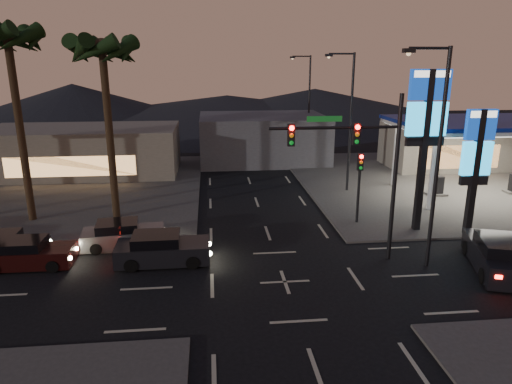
{
  "coord_description": "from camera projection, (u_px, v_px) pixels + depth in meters",
  "views": [
    {
      "loc": [
        -3.13,
        -18.02,
        9.33
      ],
      "look_at": [
        -0.86,
        4.08,
        3.0
      ],
      "focal_mm": 32.0,
      "sensor_mm": 36.0,
      "label": 1
    }
  ],
  "objects": [
    {
      "name": "ground",
      "position": [
        285.0,
        282.0,
        20.11
      ],
      "size": [
        140.0,
        140.0,
        0.0
      ],
      "primitive_type": "plane",
      "color": "black",
      "rests_on": "ground"
    },
    {
      "name": "corner_lot_ne",
      "position": [
        448.0,
        181.0,
        36.97
      ],
      "size": [
        24.0,
        24.0,
        0.12
      ],
      "primitive_type": "cube",
      "color": "#47443F",
      "rests_on": "ground"
    },
    {
      "name": "corner_lot_nw",
      "position": [
        37.0,
        192.0,
        33.83
      ],
      "size": [
        24.0,
        24.0,
        0.12
      ],
      "primitive_type": "cube",
      "color": "#47443F",
      "rests_on": "ground"
    },
    {
      "name": "gas_station",
      "position": [
        485.0,
        126.0,
        31.76
      ],
      "size": [
        12.2,
        8.2,
        5.47
      ],
      "color": "silver",
      "rests_on": "ground"
    },
    {
      "name": "convenience_store",
      "position": [
        443.0,
        146.0,
        41.42
      ],
      "size": [
        10.0,
        6.0,
        4.0
      ],
      "primitive_type": "cube",
      "color": "#726B5B",
      "rests_on": "ground"
    },
    {
      "name": "pylon_sign_tall",
      "position": [
        427.0,
        119.0,
        24.45
      ],
      "size": [
        2.2,
        0.35,
        9.0
      ],
      "color": "black",
      "rests_on": "ground"
    },
    {
      "name": "pylon_sign_short",
      "position": [
        477.0,
        154.0,
        24.22
      ],
      "size": [
        1.6,
        0.35,
        7.0
      ],
      "color": "black",
      "rests_on": "ground"
    },
    {
      "name": "traffic_signal_mast",
      "position": [
        361.0,
        155.0,
        20.94
      ],
      "size": [
        6.1,
        0.39,
        8.0
      ],
      "color": "black",
      "rests_on": "ground"
    },
    {
      "name": "pedestal_signal",
      "position": [
        360.0,
        177.0,
        26.52
      ],
      "size": [
        0.32,
        0.39,
        4.3
      ],
      "color": "black",
      "rests_on": "ground"
    },
    {
      "name": "streetlight_near",
      "position": [
        435.0,
        147.0,
        20.16
      ],
      "size": [
        2.14,
        0.25,
        10.0
      ],
      "color": "black",
      "rests_on": "ground"
    },
    {
      "name": "streetlight_mid",
      "position": [
        348.0,
        115.0,
        32.6
      ],
      "size": [
        2.14,
        0.25,
        10.0
      ],
      "color": "black",
      "rests_on": "ground"
    },
    {
      "name": "streetlight_far",
      "position": [
        307.0,
        99.0,
        45.99
      ],
      "size": [
        2.14,
        0.25,
        10.0
      ],
      "color": "black",
      "rests_on": "ground"
    },
    {
      "name": "palm_a",
      "position": [
        103.0,
        61.0,
        25.73
      ],
      "size": [
        4.41,
        4.41,
        10.86
      ],
      "color": "black",
      "rests_on": "ground"
    },
    {
      "name": "palm_b",
      "position": [
        9.0,
        50.0,
        25.09
      ],
      "size": [
        4.41,
        4.41,
        11.46
      ],
      "color": "black",
      "rests_on": "ground"
    },
    {
      "name": "building_far_west",
      "position": [
        83.0,
        151.0,
        39.23
      ],
      "size": [
        16.0,
        8.0,
        4.0
      ],
      "primitive_type": "cube",
      "color": "#726B5B",
      "rests_on": "ground"
    },
    {
      "name": "building_far_mid",
      "position": [
        262.0,
        138.0,
        44.57
      ],
      "size": [
        12.0,
        9.0,
        4.4
      ],
      "primitive_type": "cube",
      "color": "#4C4C51",
      "rests_on": "ground"
    },
    {
      "name": "hill_left",
      "position": [
        74.0,
        103.0,
        74.23
      ],
      "size": [
        40.0,
        40.0,
        6.0
      ],
      "primitive_type": "cone",
      "color": "black",
      "rests_on": "ground"
    },
    {
      "name": "hill_right",
      "position": [
        315.0,
        104.0,
        78.29
      ],
      "size": [
        50.0,
        50.0,
        5.0
      ],
      "primitive_type": "cone",
      "color": "black",
      "rests_on": "ground"
    },
    {
      "name": "hill_center",
      "position": [
        227.0,
        107.0,
        76.96
      ],
      "size": [
        60.0,
        60.0,
        4.0
      ],
      "primitive_type": "cone",
      "color": "black",
      "rests_on": "ground"
    },
    {
      "name": "car_lane_a_front",
      "position": [
        162.0,
        249.0,
        21.86
      ],
      "size": [
        4.59,
        2.0,
        1.48
      ],
      "color": "black",
      "rests_on": "ground"
    },
    {
      "name": "car_lane_a_mid",
      "position": [
        28.0,
        254.0,
        21.49
      ],
      "size": [
        4.18,
        1.79,
        1.35
      ],
      "color": "black",
      "rests_on": "ground"
    },
    {
      "name": "car_lane_b_front",
      "position": [
        123.0,
        235.0,
        23.81
      ],
      "size": [
        4.39,
        2.17,
        1.39
      ],
      "color": "slate",
      "rests_on": "ground"
    },
    {
      "name": "car_lane_b_mid",
      "position": [
        3.0,
        247.0,
        22.34
      ],
      "size": [
        4.16,
        1.9,
        1.33
      ],
      "color": "black",
      "rests_on": "ground"
    },
    {
      "name": "suv_station",
      "position": [
        499.0,
        255.0,
        20.97
      ],
      "size": [
        3.47,
        5.34,
        1.66
      ],
      "color": "black",
      "rests_on": "ground"
    }
  ]
}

